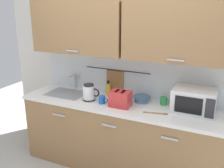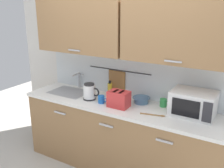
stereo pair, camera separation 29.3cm
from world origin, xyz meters
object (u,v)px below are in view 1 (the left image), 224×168
toaster (120,99)px  wooden_spoon (159,113)px  mug_near_sink (102,100)px  mug_by_kettle (164,101)px  dish_soap_bottle (108,89)px  microwave (194,101)px  mixing_bowl (141,98)px  electric_kettle (89,92)px

toaster → wooden_spoon: 0.48m
mug_near_sink → mug_by_kettle: size_ratio=1.00×
dish_soap_bottle → mug_by_kettle: size_ratio=1.63×
microwave → wooden_spoon: (-0.33, -0.22, -0.13)m
microwave → dish_soap_bottle: bearing=175.2°
microwave → mug_near_sink: 1.06m
microwave → dish_soap_bottle: microwave is taller
wooden_spoon → mixing_bowl: bearing=138.1°
mixing_bowl → wooden_spoon: (0.29, -0.26, -0.04)m
mug_near_sink → mixing_bowl: size_ratio=0.56×
mixing_bowl → toaster: size_ratio=0.84×
dish_soap_bottle → mug_by_kettle: (0.75, -0.02, -0.04)m
dish_soap_bottle → toaster: (0.30, -0.29, 0.01)m
dish_soap_bottle → mug_by_kettle: dish_soap_bottle is taller
mixing_bowl → mug_by_kettle: bearing=6.3°
dish_soap_bottle → wooden_spoon: size_ratio=0.71×
dish_soap_bottle → mixing_bowl: dish_soap_bottle is taller
mug_near_sink → toaster: bearing=1.7°
electric_kettle → dish_soap_bottle: 0.30m
toaster → wooden_spoon: toaster is taller
electric_kettle → mixing_bowl: 0.65m
mug_near_sink → toaster: (0.24, 0.01, 0.05)m
electric_kettle → mug_by_kettle: (0.88, 0.25, -0.05)m
microwave → toaster: 0.83m
mixing_bowl → electric_kettle: bearing=-160.6°
microwave → mixing_bowl: (-0.62, 0.04, -0.09)m
microwave → electric_kettle: size_ratio=2.03×
mug_by_kettle → microwave: bearing=-11.7°
mug_near_sink → mug_by_kettle: 0.74m
microwave → mixing_bowl: 0.63m
mug_by_kettle → wooden_spoon: (0.02, -0.29, -0.04)m
microwave → mixing_bowl: bearing=176.0°
electric_kettle → toaster: (0.43, -0.03, -0.01)m
mug_near_sink → wooden_spoon: size_ratio=0.44×
dish_soap_bottle → mixing_bowl: size_ratio=0.92×
toaster → wooden_spoon: (0.47, -0.02, -0.09)m
microwave → mixing_bowl: microwave is taller
mug_near_sink → mixing_bowl: bearing=31.1°
microwave → electric_kettle: bearing=-172.1°
dish_soap_bottle → wooden_spoon: bearing=-22.0°
electric_kettle → wooden_spoon: size_ratio=0.83×
mug_near_sink → wooden_spoon: bearing=-0.8°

